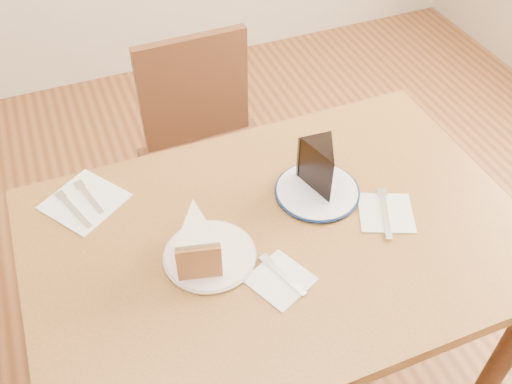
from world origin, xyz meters
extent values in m
plane|color=#512B15|center=(0.00, 0.00, 0.00)|extent=(4.00, 4.00, 0.00)
cube|color=#573617|center=(0.00, 0.00, 0.73)|extent=(1.20, 0.80, 0.04)
cylinder|color=black|center=(0.54, -0.34, 0.35)|extent=(0.06, 0.06, 0.71)
cylinder|color=black|center=(-0.54, 0.34, 0.35)|extent=(0.06, 0.06, 0.71)
cylinder|color=black|center=(0.54, 0.34, 0.35)|extent=(0.06, 0.06, 0.71)
cube|color=#381D10|center=(0.01, 0.53, 0.47)|extent=(0.45, 0.45, 0.04)
cylinder|color=#381D10|center=(0.20, 0.72, 0.23)|extent=(0.04, 0.04, 0.45)
cylinder|color=#381D10|center=(-0.18, 0.71, 0.23)|extent=(0.04, 0.04, 0.45)
cylinder|color=#381D10|center=(0.20, 0.34, 0.23)|extent=(0.04, 0.04, 0.45)
cylinder|color=#381D10|center=(-0.17, 0.34, 0.23)|extent=(0.04, 0.04, 0.45)
cube|color=#381D10|center=(0.01, 0.72, 0.69)|extent=(0.37, 0.04, 0.40)
cylinder|color=white|center=(-0.18, -0.01, 0.76)|extent=(0.21, 0.21, 0.01)
cylinder|color=white|center=(0.15, 0.09, 0.76)|extent=(0.21, 0.21, 0.01)
cube|color=white|center=(-0.05, -0.13, 0.75)|extent=(0.16, 0.16, 0.00)
cube|color=white|center=(0.27, -0.04, 0.75)|extent=(0.17, 0.17, 0.00)
cube|color=white|center=(-0.42, 0.28, 0.75)|extent=(0.24, 0.24, 0.00)
cube|color=silver|center=(-0.04, -0.12, 0.76)|extent=(0.06, 0.14, 0.00)
cube|color=silver|center=(0.27, -0.04, 0.76)|extent=(0.09, 0.16, 0.00)
cube|color=silver|center=(-0.40, 0.29, 0.76)|extent=(0.05, 0.14, 0.00)
cube|color=silver|center=(-0.45, 0.26, 0.76)|extent=(0.07, 0.16, 0.00)
camera|label=1|loc=(-0.39, -0.81, 1.80)|focal=40.00mm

